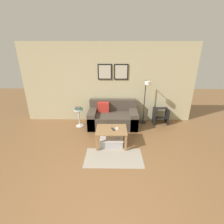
# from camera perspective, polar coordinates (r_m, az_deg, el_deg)

# --- Properties ---
(ground_plane) EXTENTS (16.00, 16.00, 0.00)m
(ground_plane) POSITION_cam_1_polar(r_m,az_deg,el_deg) (3.01, -3.47, -30.11)
(ground_plane) COLOR brown
(wall_back) EXTENTS (5.60, 0.09, 2.55)m
(wall_back) POSITION_cam_1_polar(r_m,az_deg,el_deg) (5.37, -1.21, 10.02)
(wall_back) COLOR #C6BC93
(wall_back) RESTS_ON ground_plane
(area_rug) EXTENTS (1.33, 0.73, 0.01)m
(area_rug) POSITION_cam_1_polar(r_m,az_deg,el_deg) (3.89, 0.60, -15.70)
(area_rug) COLOR #A39989
(area_rug) RESTS_ON ground_plane
(couch) EXTENTS (1.53, 0.89, 0.79)m
(couch) POSITION_cam_1_polar(r_m,az_deg,el_deg) (5.23, 0.22, -1.87)
(couch) COLOR #4C4238
(couch) RESTS_ON ground_plane
(coffee_table) EXTENTS (0.78, 0.61, 0.44)m
(coffee_table) POSITION_cam_1_polar(r_m,az_deg,el_deg) (4.17, -0.21, -7.17)
(coffee_table) COLOR #997047
(coffee_table) RESTS_ON ground_plane
(storage_bin) EXTENTS (0.60, 0.43, 0.21)m
(storage_bin) POSITION_cam_1_polar(r_m,az_deg,el_deg) (4.29, -0.16, -10.14)
(storage_bin) COLOR #B2B2B7
(storage_bin) RESTS_ON ground_plane
(floor_lamp) EXTENTS (0.23, 0.48, 1.45)m
(floor_lamp) POSITION_cam_1_polar(r_m,az_deg,el_deg) (5.15, 11.77, 5.32)
(floor_lamp) COLOR black
(floor_lamp) RESTS_ON ground_plane
(side_table) EXTENTS (0.29, 0.29, 0.57)m
(side_table) POSITION_cam_1_polar(r_m,az_deg,el_deg) (5.25, -11.47, -1.53)
(side_table) COLOR white
(side_table) RESTS_ON ground_plane
(book_stack) EXTENTS (0.24, 0.17, 0.07)m
(book_stack) POSITION_cam_1_polar(r_m,az_deg,el_deg) (5.15, -11.75, 1.20)
(book_stack) COLOR #4C4C51
(book_stack) RESTS_ON side_table
(remote_control) EXTENTS (0.10, 0.15, 0.02)m
(remote_control) POSITION_cam_1_polar(r_m,az_deg,el_deg) (4.11, 0.30, -6.03)
(remote_control) COLOR #232328
(remote_control) RESTS_ON coffee_table
(cell_phone) EXTENTS (0.07, 0.14, 0.01)m
(cell_phone) POSITION_cam_1_polar(r_m,az_deg,el_deg) (4.16, 1.74, -5.81)
(cell_phone) COLOR silver
(cell_phone) RESTS_ON coffee_table
(step_stool) EXTENTS (0.46, 0.39, 0.51)m
(step_stool) POSITION_cam_1_polar(r_m,az_deg,el_deg) (5.61, 16.68, -1.16)
(step_stool) COLOR black
(step_stool) RESTS_ON ground_plane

